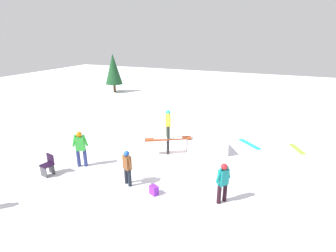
% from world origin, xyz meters
% --- Properties ---
extents(ground_plane, '(60.00, 60.00, 0.00)m').
position_xyz_m(ground_plane, '(0.00, 0.00, 0.00)').
color(ground_plane, white).
extents(rail_feature, '(2.04, 1.41, 0.84)m').
position_xyz_m(rail_feature, '(0.00, 0.00, 0.70)').
color(rail_feature, black).
rests_on(rail_feature, ground).
extents(snow_kicker_ramp, '(2.32, 2.22, 0.71)m').
position_xyz_m(snow_kicker_ramp, '(-1.58, -0.98, 0.35)').
color(snow_kicker_ramp, white).
rests_on(snow_kicker_ramp, ground).
extents(main_rider_on_rail, '(1.32, 0.88, 1.38)m').
position_xyz_m(main_rider_on_rail, '(0.00, 0.00, 1.53)').
color(main_rider_on_rail, white).
rests_on(main_rider_on_rail, rail_feature).
extents(bystander_brown, '(0.60, 0.36, 1.42)m').
position_xyz_m(bystander_brown, '(0.34, 3.11, 0.80)').
color(bystander_brown, '#1B212C').
rests_on(bystander_brown, ground).
extents(bystander_teal, '(0.45, 0.60, 1.48)m').
position_xyz_m(bystander_teal, '(-3.21, 2.79, 0.83)').
color(bystander_teal, black).
rests_on(bystander_teal, ground).
extents(bystander_green, '(0.65, 0.40, 1.62)m').
position_xyz_m(bystander_green, '(2.98, 2.61, 0.91)').
color(bystander_green, navy).
rests_on(bystander_green, ground).
extents(loose_snowboard_cyan, '(1.30, 1.24, 0.02)m').
position_xyz_m(loose_snowboard_cyan, '(-3.49, -2.78, 0.01)').
color(loose_snowboard_cyan, '#1AC2D5').
rests_on(loose_snowboard_cyan, ground).
extents(loose_snowboard_lime, '(0.81, 1.27, 0.02)m').
position_xyz_m(loose_snowboard_lime, '(-5.79, -3.08, 0.01)').
color(loose_snowboard_lime, '#96DE37').
rests_on(loose_snowboard_lime, ground).
extents(folding_chair, '(0.51, 0.51, 0.88)m').
position_xyz_m(folding_chair, '(3.75, 3.74, 0.41)').
color(folding_chair, '#3F3F44').
rests_on(folding_chair, ground).
extents(backpack_on_snow, '(0.36, 0.32, 0.34)m').
position_xyz_m(backpack_on_snow, '(-0.86, 3.30, 0.17)').
color(backpack_on_snow, purple).
rests_on(backpack_on_snow, ground).
extents(pine_tree_near, '(1.65, 1.65, 3.74)m').
position_xyz_m(pine_tree_near, '(10.54, -11.08, 2.27)').
color(pine_tree_near, '#4C331E').
rests_on(pine_tree_near, ground).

